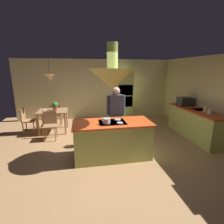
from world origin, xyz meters
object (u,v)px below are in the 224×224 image
at_px(chair_by_back_wall, 56,113).
at_px(canister_sugar, 205,109).
at_px(cup_on_table, 45,111).
at_px(chair_at_corner, 27,119).
at_px(oven_tower, 124,95).
at_px(microwave_on_counter, 185,101).
at_px(kitchen_island, 112,139).
at_px(chair_facing_island, 50,123).
at_px(canister_flour, 210,112).
at_px(cooking_pot_on_cooktop, 107,121).
at_px(dining_table, 53,114).
at_px(potted_plant_on_table, 55,106).
at_px(person_at_island, 116,112).

distance_m(chair_by_back_wall, canister_sugar, 5.12).
bearing_deg(cup_on_table, chair_at_corner, 162.26).
height_order(oven_tower, microwave_on_counter, oven_tower).
bearing_deg(kitchen_island, chair_facing_island, 139.27).
bearing_deg(canister_flour, cooking_pot_on_cooktop, -172.81).
distance_m(chair_facing_island, chair_by_back_wall, 1.27).
bearing_deg(chair_at_corner, microwave_on_counter, -96.74).
bearing_deg(chair_facing_island, dining_table, 90.00).
xyz_separation_m(kitchen_island, cooking_pot_on_cooktop, (-0.16, -0.13, 0.53)).
xyz_separation_m(kitchen_island, canister_flour, (2.84, 0.25, 0.52)).
height_order(oven_tower, chair_by_back_wall, oven_tower).
bearing_deg(chair_facing_island, chair_at_corner, 143.69).
relative_size(dining_table, potted_plant_on_table, 3.25).
distance_m(kitchen_island, oven_tower, 3.48).
xyz_separation_m(oven_tower, chair_facing_island, (-2.80, -1.78, -0.55)).
bearing_deg(canister_flour, cup_on_table, 160.94).
bearing_deg(cooking_pot_on_cooktop, potted_plant_on_table, 123.16).
bearing_deg(kitchen_island, potted_plant_on_table, 127.63).
distance_m(canister_flour, canister_sugar, 0.18).
bearing_deg(canister_sugar, dining_table, 159.79).
xyz_separation_m(chair_at_corner, canister_sugar, (5.41, -1.67, 0.50)).
relative_size(person_at_island, chair_by_back_wall, 1.91).
bearing_deg(chair_by_back_wall, cup_on_table, 75.57).
relative_size(canister_flour, cooking_pot_on_cooktop, 0.80).
relative_size(dining_table, chair_at_corner, 1.12).
bearing_deg(chair_by_back_wall, kitchen_island, 121.85).
distance_m(chair_facing_island, cup_on_table, 0.57).
bearing_deg(chair_by_back_wall, potted_plant_on_table, 98.18).
distance_m(kitchen_island, person_at_island, 0.89).
height_order(chair_by_back_wall, canister_sugar, canister_sugar).
relative_size(chair_facing_island, chair_by_back_wall, 1.00).
distance_m(potted_plant_on_table, microwave_on_counter, 4.49).
distance_m(microwave_on_counter, cooking_pot_on_cooktop, 3.40).
bearing_deg(microwave_on_counter, dining_table, 172.00).
relative_size(chair_facing_island, microwave_on_counter, 1.89).
distance_m(dining_table, canister_sugar, 4.85).
bearing_deg(potted_plant_on_table, dining_table, 169.79).
relative_size(potted_plant_on_table, canister_flour, 2.07).
distance_m(dining_table, cup_on_table, 0.34).
bearing_deg(kitchen_island, microwave_on_counter, 27.23).
bearing_deg(microwave_on_counter, chair_at_corner, 173.26).
height_order(potted_plant_on_table, microwave_on_counter, microwave_on_counter).
xyz_separation_m(dining_table, potted_plant_on_table, (0.09, -0.02, 0.28)).
bearing_deg(potted_plant_on_table, cup_on_table, -148.50).
xyz_separation_m(microwave_on_counter, cooking_pot_on_cooktop, (-3.00, -1.59, -0.06)).
xyz_separation_m(potted_plant_on_table, canister_flour, (4.45, -1.83, 0.05)).
relative_size(person_at_island, canister_sugar, 8.72).
xyz_separation_m(person_at_island, cup_on_table, (-2.15, 1.19, -0.15)).
bearing_deg(potted_plant_on_table, cooking_pot_on_cooktop, -56.84).
bearing_deg(person_at_island, cooking_pot_on_cooktop, -115.00).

